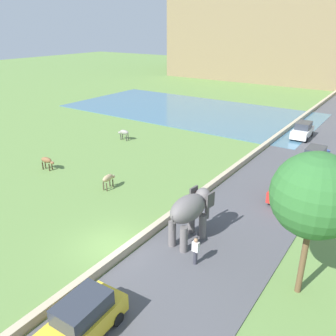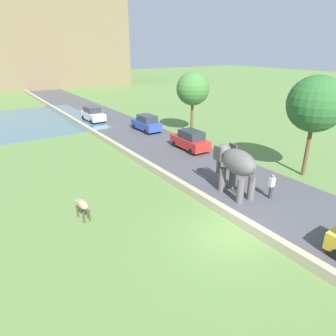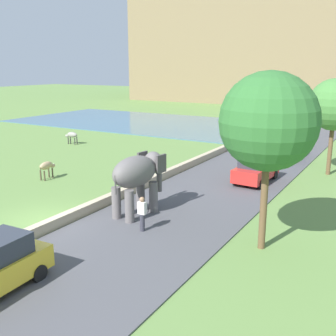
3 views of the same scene
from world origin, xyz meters
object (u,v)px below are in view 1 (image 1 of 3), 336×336
Objects in this scene: car_blue at (315,157)px; cow_tan at (108,179)px; car_white at (303,130)px; car_yellow at (81,320)px; cow_grey at (124,133)px; elephant at (191,210)px; car_red at (288,188)px; cow_brown at (47,161)px; person_beside_elephant at (196,251)px.

car_blue is 18.21m from cow_tan.
car_white is 32.33m from car_yellow.
cow_grey is at bearing 125.69° from cow_tan.
elephant is at bearing -15.48° from cow_tan.
car_red is at bearing 69.64° from elephant.
elephant is 15.97m from cow_brown.
car_blue is (3.12, 16.21, -1.14)m from elephant.
car_red is at bearing 26.62° from cow_tan.
cow_tan is (6.98, 0.27, 0.00)m from cow_brown.
car_yellow is 26.00m from cow_grey.
car_red reaches higher than cow_grey.
car_white is at bearing 54.24° from cow_brown.
person_beside_elephant is 0.40× the size of car_white.
cow_tan and cow_grey have the same top height.
car_blue is at bearing -68.08° from car_white.
car_red is (-0.00, -7.80, 0.00)m from car_blue.
car_yellow reaches higher than cow_tan.
car_red is 2.89× the size of cow_tan.
car_red is 19.41m from cow_grey.
elephant is at bearing -100.91° from car_blue.
cow_brown is at bearing -89.35° from cow_grey.
cow_brown is (-15.75, -21.87, -0.06)m from car_white.
car_blue is at bearing 49.12° from cow_tan.
person_beside_elephant is at bearing 77.87° from car_yellow.
car_white and car_yellow have the same top height.
elephant is at bearing -37.77° from cow_grey.
cow_tan is at bearing -54.31° from cow_grey.
car_red is (3.12, 8.41, -1.14)m from elephant.
person_beside_elephant reaches higher than cow_brown.
car_blue is 2.87× the size of cow_grey.
cow_brown is at bearing -143.40° from car_blue.
car_blue is 2.84× the size of cow_tan.
car_yellow is at bearing -100.68° from car_red.
elephant reaches higher than cow_brown.
person_beside_elephant is 11.00m from cow_tan.
elephant reaches higher than car_blue.
cow_grey is (-17.27, 14.04, -0.04)m from person_beside_elephant.
car_white is 23.32m from cow_tan.
car_red is at bearing 80.26° from person_beside_elephant.
car_red reaches higher than person_beside_elephant.
cow_grey is (-7.09, 9.88, 0.00)m from cow_tan.
cow_grey is (-19.02, -3.89, -0.06)m from car_blue.
car_yellow is (-1.41, -6.57, 0.03)m from person_beside_elephant.
car_white is 2.90× the size of cow_grey.
cow_grey is at bearing 140.90° from person_beside_elephant.
car_yellow reaches higher than cow_grey.
person_beside_elephant is at bearing -22.24° from cow_tan.
cow_tan is (-10.18, 4.16, -0.04)m from person_beside_elephant.
cow_grey is at bearing -168.42° from car_blue.
car_blue is 0.98× the size of car_red.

